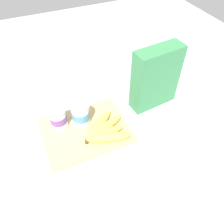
% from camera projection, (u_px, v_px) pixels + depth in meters
% --- Properties ---
extents(ground_plane, '(2.40, 2.40, 0.00)m').
position_uv_depth(ground_plane, '(86.00, 131.00, 0.90)').
color(ground_plane, silver).
extents(cutting_board, '(0.33, 0.26, 0.01)m').
position_uv_depth(cutting_board, '(86.00, 130.00, 0.90)').
color(cutting_board, tan).
rests_on(cutting_board, ground_plane).
extents(cereal_box, '(0.21, 0.09, 0.27)m').
position_uv_depth(cereal_box, '(156.00, 78.00, 0.92)').
color(cereal_box, '#38844C').
rests_on(cereal_box, ground_plane).
extents(yogurt_cup_front, '(0.07, 0.07, 0.09)m').
position_uv_depth(yogurt_cup_front, '(58.00, 118.00, 0.88)').
color(yogurt_cup_front, white).
rests_on(yogurt_cup_front, cutting_board).
extents(yogurt_cup_back, '(0.07, 0.07, 0.09)m').
position_uv_depth(yogurt_cup_back, '(80.00, 114.00, 0.89)').
color(yogurt_cup_back, white).
rests_on(yogurt_cup_back, cutting_board).
extents(banana_bunch, '(0.18, 0.18, 0.04)m').
position_uv_depth(banana_bunch, '(104.00, 131.00, 0.87)').
color(banana_bunch, '#E1CE51').
rests_on(banana_bunch, cutting_board).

